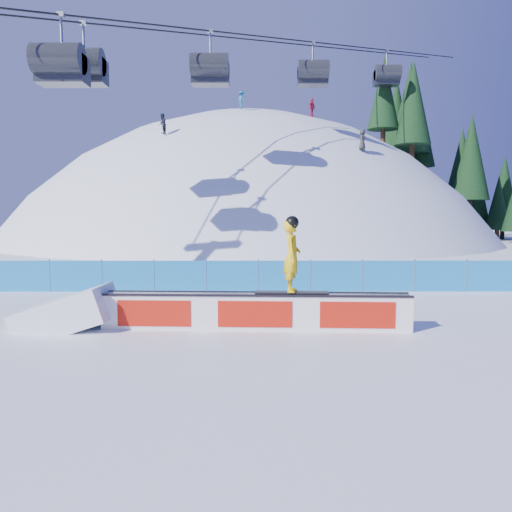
{
  "coord_description": "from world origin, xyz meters",
  "views": [
    {
      "loc": [
        0.89,
        -14.49,
        2.98
      ],
      "look_at": [
        0.91,
        0.69,
        1.7
      ],
      "focal_mm": 35.0,
      "sensor_mm": 36.0,
      "label": 1
    }
  ],
  "objects": [
    {
      "name": "safety_fence",
      "position": [
        0.0,
        4.5,
        0.6
      ],
      "size": [
        22.05,
        0.05,
        1.3
      ],
      "color": "#1677C0",
      "rests_on": "ground"
    },
    {
      "name": "snow_hill",
      "position": [
        0.0,
        42.0,
        -18.0
      ],
      "size": [
        64.0,
        64.0,
        64.0
      ],
      "color": "silver",
      "rests_on": "ground"
    },
    {
      "name": "chairlift",
      "position": [
        4.74,
        27.49,
        16.89
      ],
      "size": [
        40.8,
        41.7,
        22.0
      ],
      "color": "#9A9FA8",
      "rests_on": "ground"
    },
    {
      "name": "rail_box",
      "position": [
        0.89,
        -1.77,
        0.47
      ],
      "size": [
        7.97,
        0.9,
        0.95
      ],
      "rotation": [
        0.0,
        0.0,
        -0.04
      ],
      "color": "white",
      "rests_on": "ground"
    },
    {
      "name": "distant_skiers",
      "position": [
        1.39,
        30.29,
        11.68
      ],
      "size": [
        16.98,
        8.93,
        6.52
      ],
      "color": "black",
      "rests_on": "ground"
    },
    {
      "name": "treeline",
      "position": [
        25.14,
        41.1,
        8.98
      ],
      "size": [
        26.16,
        12.35,
        19.85
      ],
      "color": "#301F13",
      "rests_on": "ground"
    },
    {
      "name": "ground",
      "position": [
        0.0,
        0.0,
        0.0
      ],
      "size": [
        160.0,
        160.0,
        0.0
      ],
      "primitive_type": "plane",
      "color": "white",
      "rests_on": "ground"
    },
    {
      "name": "snowboarder",
      "position": [
        1.82,
        -1.81,
        1.93
      ],
      "size": [
        1.91,
        0.72,
        1.98
      ],
      "rotation": [
        0.0,
        0.0,
        1.44
      ],
      "color": "black",
      "rests_on": "rail_box"
    },
    {
      "name": "snow_ramp",
      "position": [
        -4.08,
        -1.56,
        0.0
      ],
      "size": [
        2.58,
        1.68,
        1.57
      ],
      "primitive_type": null,
      "rotation": [
        0.0,
        -0.31,
        -0.04
      ],
      "color": "white",
      "rests_on": "ground"
    }
  ]
}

